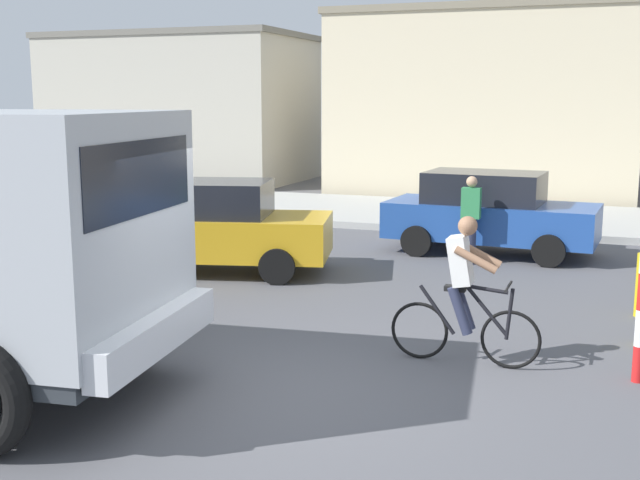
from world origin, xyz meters
name	(u,v)px	position (x,y,z in m)	size (l,w,h in m)	color
ground_plane	(277,399)	(0.00, 0.00, 0.00)	(120.00, 120.00, 0.00)	#56565B
sidewalk_far	(479,216)	(0.00, 12.93, 0.08)	(80.00, 5.00, 0.16)	#ADADA8
cyclist	(465,291)	(1.58, 1.76, 0.86)	(1.73, 0.50, 1.72)	black
car_red_near	(489,212)	(0.87, 8.55, 0.82)	(4.11, 2.09, 1.60)	#234C9E
car_far_side	(212,226)	(-3.43, 5.19, 0.82)	(4.29, 2.61, 1.60)	gold
pedestrian_near_kerb	(471,218)	(0.70, 7.41, 0.85)	(0.34, 0.22, 1.62)	#2D334C
building_corner_left	(182,108)	(-11.98, 19.29, 2.63)	(9.05, 5.66, 5.26)	#B2AD9E
building_mid_block	(490,103)	(-0.74, 19.10, 2.82)	(9.17, 6.81, 5.64)	beige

